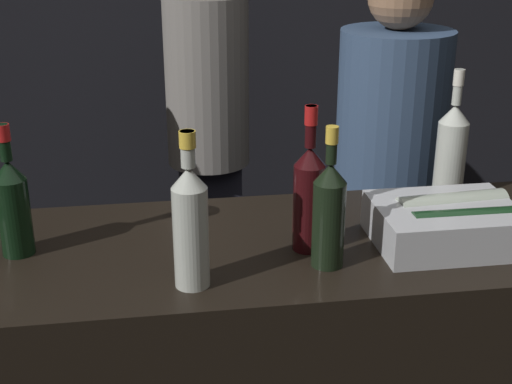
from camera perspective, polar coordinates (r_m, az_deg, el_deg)
The scene contains 9 objects.
ice_bin_with_bottles at distance 1.76m, azimuth 15.07°, elevation -2.32°, with size 0.34×0.26×0.11m.
candle_votive at distance 1.87m, azimuth -5.68°, elevation -1.25°, with size 0.07×0.07×0.05m.
rose_wine_bottle at distance 1.48m, azimuth -5.27°, elevation -2.45°, with size 0.08×0.08×0.34m.
red_wine_bottle_burgundy at distance 1.71m, azimuth -18.89°, elevation -0.88°, with size 0.08×0.08×0.31m.
white_wine_bottle at distance 2.02m, azimuth 15.36°, elevation 3.40°, with size 0.08×0.08×0.36m.
champagne_bottle at distance 1.57m, azimuth 5.86°, elevation -1.56°, with size 0.07×0.07×0.33m.
red_wine_bottle_tall at distance 1.64m, azimuth 4.26°, elevation -0.16°, with size 0.07×0.07×0.35m.
person_blond_tee at distance 3.06m, azimuth -3.77°, elevation 5.51°, with size 0.35×0.35×1.67m.
person_grey_polo at distance 2.52m, azimuth 10.47°, elevation 0.90°, with size 0.37×0.37×1.63m.
Camera 1 is at (-0.24, -1.24, 1.79)m, focal length 50.00 mm.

